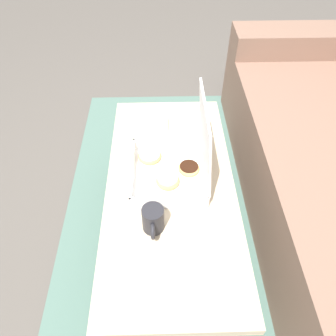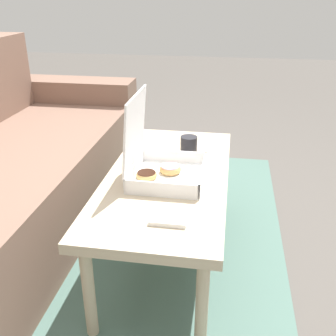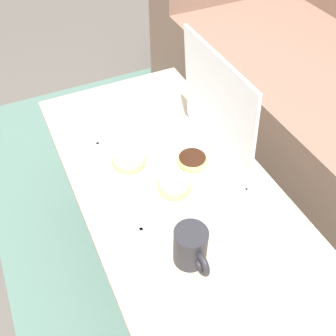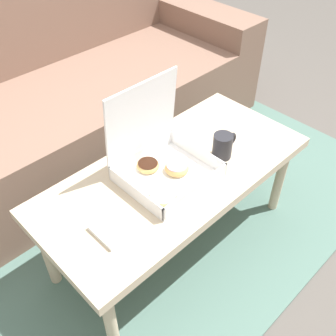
{
  "view_description": "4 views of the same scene",
  "coord_description": "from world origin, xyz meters",
  "views": [
    {
      "loc": [
        0.86,
        -0.1,
        1.46
      ],
      "look_at": [
        -0.05,
        -0.08,
        0.49
      ],
      "focal_mm": 35.0,
      "sensor_mm": 36.0,
      "label": 1
    },
    {
      "loc": [
        -1.52,
        -0.32,
        1.18
      ],
      "look_at": [
        -0.05,
        -0.08,
        0.49
      ],
      "focal_mm": 42.0,
      "sensor_mm": 36.0,
      "label": 2
    },
    {
      "loc": [
        0.62,
        -0.39,
        1.26
      ],
      "look_at": [
        -0.05,
        -0.08,
        0.49
      ],
      "focal_mm": 42.0,
      "sensor_mm": 36.0,
      "label": 3
    },
    {
      "loc": [
        -0.81,
        -0.86,
        1.48
      ],
      "look_at": [
        -0.05,
        -0.08,
        0.49
      ],
      "focal_mm": 42.0,
      "sensor_mm": 36.0,
      "label": 4
    }
  ],
  "objects": [
    {
      "name": "area_rug",
      "position": [
        0.0,
        0.3,
        0.01
      ],
      "size": [
        2.48,
        1.85,
        0.01
      ],
      "primitive_type": "cube",
      "color": "#4C6B60",
      "rests_on": "ground_plane"
    },
    {
      "name": "pastry_box",
      "position": [
        -0.05,
        -0.04,
        0.51
      ],
      "size": [
        0.33,
        0.3,
        0.36
      ],
      "color": "white",
      "rests_on": "coffee_table"
    },
    {
      "name": "couch",
      "position": [
        0.0,
        0.83,
        0.31
      ],
      "size": [
        2.36,
        0.87,
        0.92
      ],
      "color": "#7A5B4C",
      "rests_on": "ground_plane"
    },
    {
      "name": "coffee_mug",
      "position": [
        0.2,
        -0.14,
        0.49
      ],
      "size": [
        0.12,
        0.08,
        0.1
      ],
      "color": "#232328",
      "rests_on": "coffee_table"
    },
    {
      "name": "ground_plane",
      "position": [
        0.0,
        0.0,
        0.0
      ],
      "size": [
        12.0,
        12.0,
        0.0
      ],
      "primitive_type": "plane",
      "color": "#514C47"
    },
    {
      "name": "coffee_table",
      "position": [
        0.0,
        -0.07,
        0.4
      ],
      "size": [
        1.13,
        0.52,
        0.44
      ],
      "color": "#C6B293",
      "rests_on": "ground_plane"
    },
    {
      "name": "napkin_stack",
      "position": [
        -0.35,
        -0.13,
        0.45
      ],
      "size": [
        0.13,
        0.13,
        0.02
      ],
      "color": "white",
      "rests_on": "coffee_table"
    }
  ]
}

